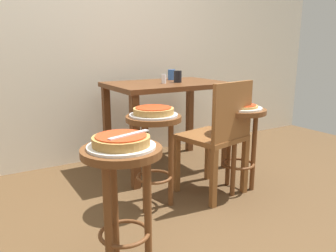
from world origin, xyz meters
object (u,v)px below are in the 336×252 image
Objects in this scene: serving_plate_leftside at (154,115)px; pizza_middle at (241,106)px; pizza_leftside at (154,111)px; dining_table at (167,97)px; stool_foreground at (123,183)px; pizza_server_knife at (129,135)px; serving_plate_middle at (241,108)px; stool_middle at (240,131)px; serving_plate_foreground at (121,146)px; pizza_foreground at (121,140)px; condiment_shaker at (164,79)px; cup_near_edge at (178,77)px; cup_far_edge at (172,75)px; stool_leftside at (154,140)px; wooden_chair at (219,134)px.

pizza_middle is at bearing -8.54° from serving_plate_leftside.
dining_table is (0.47, 0.63, -0.02)m from pizza_leftside.
stool_foreground is 0.23m from pizza_server_knife.
serving_plate_middle is 1.40× the size of pizza_server_knife.
serving_plate_foreground is at bearing -158.39° from stool_middle.
pizza_server_knife is at bearing -33.69° from pizza_foreground.
stool_middle is at bearing -68.61° from condiment_shaker.
pizza_foreground is 1.06× the size of pizza_middle.
pizza_foreground is 1.18× the size of pizza_server_knife.
pizza_foreground is at bearing -158.39° from pizza_middle.
condiment_shaker is (-0.26, 0.67, 0.16)m from pizza_middle.
cup_near_edge is at bearing 47.94° from stool_foreground.
cup_far_edge reaches higher than dining_table.
serving_plate_middle is at bearing 21.61° from stool_foreground.
serving_plate_leftside is 4.08× the size of condiment_shaker.
serving_plate_middle is 0.30× the size of dining_table.
cup_far_edge is at bearing 92.25° from stool_middle.
stool_middle is at bearing 21.61° from serving_plate_foreground.
condiment_shaker reaches higher than stool_foreground.
stool_middle is at bearing 21.61° from stool_foreground.
pizza_server_knife is (-1.10, -0.47, 0.04)m from pizza_middle.
serving_plate_leftside is 0.32× the size of dining_table.
pizza_foreground is 1.22m from pizza_middle.
pizza_leftside is at bearing -126.99° from dining_table.
serving_plate_foreground is at bearing 129.74° from pizza_server_knife.
stool_foreground is 0.72m from stool_leftside.
serving_plate_leftside is 3.31× the size of cup_far_edge.
serving_plate_foreground is 0.72m from pizza_leftside.
pizza_server_knife is at bearing -152.13° from wooden_chair.
pizza_server_knife is (0.03, -0.02, 0.03)m from pizza_foreground.
serving_plate_foreground is at bearing -158.39° from serving_plate_middle.
serving_plate_leftside is at bearing 36.30° from pizza_server_knife.
cup_far_edge is 0.11× the size of wooden_chair.
condiment_shaker is at bearing 52.12° from serving_plate_foreground.
cup_far_edge reaches higher than serving_plate_middle.
stool_foreground is 2.61× the size of pizza_middle.
pizza_middle is at bearing -87.75° from cup_far_edge.
cup_far_edge is at bearing 51.91° from pizza_leftside.
stool_foreground is 1.51m from dining_table.
pizza_foreground is 1.24m from stool_middle.
pizza_leftside is at bearing -63.43° from stool_leftside.
wooden_chair is at bearing 26.15° from stool_foreground.
condiment_shaker is at bearing 111.39° from pizza_middle.
dining_table is 0.30m from cup_far_edge.
serving_plate_middle is at bearing -4.73° from wooden_chair.
stool_middle is 6.62× the size of cup_far_edge.
serving_plate_leftside is at bearing 170.00° from wooden_chair.
serving_plate_foreground is at bearing -130.00° from serving_plate_leftside.
wooden_chair reaches higher than stool_leftside.
stool_middle is 0.68m from stool_leftside.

